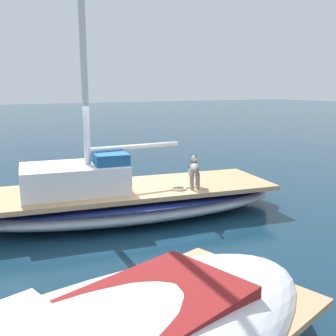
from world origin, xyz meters
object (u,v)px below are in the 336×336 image
(coiled_rope, at_px, (179,189))
(sailboat_main, at_px, (129,201))
(deck_winch, at_px, (191,171))
(dog_grey, at_px, (195,169))

(coiled_rope, bearing_deg, sailboat_main, 52.07)
(deck_winch, distance_m, coiled_rope, 1.53)
(sailboat_main, bearing_deg, dog_grey, -117.41)
(dog_grey, height_order, coiled_rope, dog_grey)
(coiled_rope, bearing_deg, deck_winch, -41.23)
(sailboat_main, xyz_separation_m, coiled_rope, (-0.70, -0.90, 0.35))
(sailboat_main, height_order, deck_winch, deck_winch)
(deck_winch, bearing_deg, sailboat_main, 103.14)
(sailboat_main, distance_m, deck_winch, 2.00)
(dog_grey, distance_m, coiled_rope, 0.58)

